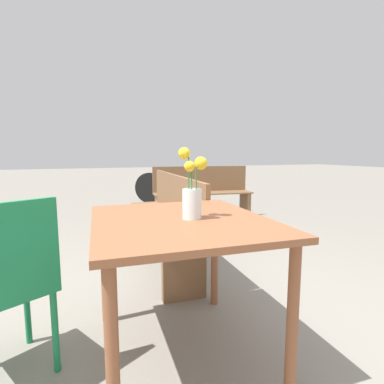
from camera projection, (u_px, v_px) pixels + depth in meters
ground_plane at (181, 352)px, 1.61m from camera, size 40.00×40.00×0.00m
table_front at (180, 237)px, 1.53m from camera, size 0.91×1.03×0.74m
flower_vase at (192, 195)px, 1.49m from camera, size 0.14×0.13×0.36m
cafe_chair at (5, 281)px, 1.34m from camera, size 0.54×0.54×0.87m
bench_near at (168, 214)px, 2.95m from camera, size 0.45×1.80×0.85m
bench_middle at (202, 191)px, 4.73m from camera, size 1.57×0.55×0.85m
bicycle at (171, 188)px, 6.19m from camera, size 1.32×0.93×0.75m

